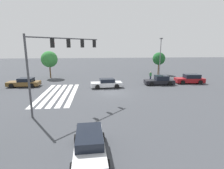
# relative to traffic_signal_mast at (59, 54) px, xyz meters

# --- Properties ---
(ground_plane) EXTENTS (149.51, 149.51, 0.00)m
(ground_plane) POSITION_rel_traffic_signal_mast_xyz_m (-5.73, 5.73, -5.55)
(ground_plane) COLOR #3D3F44
(crosswalk_markings) EXTENTS (11.43, 4.40, 0.01)m
(crosswalk_markings) POSITION_rel_traffic_signal_mast_xyz_m (-5.73, -1.48, -5.55)
(crosswalk_markings) COLOR silver
(crosswalk_markings) RESTS_ON ground_plane
(traffic_signal_mast) EXTENTS (6.06, 6.06, 7.26)m
(traffic_signal_mast) POSITION_rel_traffic_signal_mast_xyz_m (0.00, 0.00, 0.00)
(traffic_signal_mast) COLOR #47474C
(traffic_signal_mast) RESTS_ON ground_plane
(car_0) EXTENTS (2.33, 4.87, 1.39)m
(car_0) POSITION_rel_traffic_signal_mast_xyz_m (-8.85, 5.18, -4.90)
(car_0) COLOR silver
(car_0) RESTS_ON ground_plane
(car_1) EXTENTS (4.71, 2.09, 1.36)m
(car_1) POSITION_rel_traffic_signal_mast_xyz_m (8.21, 3.08, -4.89)
(car_1) COLOR silver
(car_1) RESTS_ON ground_plane
(car_4) EXTENTS (2.26, 4.91, 1.58)m
(car_4) POSITION_rel_traffic_signal_mast_xyz_m (-10.66, 19.71, -4.80)
(car_4) COLOR maroon
(car_4) RESTS_ON ground_plane
(car_5) EXTENTS (2.16, 4.85, 1.52)m
(car_5) POSITION_rel_traffic_signal_mast_xyz_m (-10.15, 14.16, -4.87)
(car_5) COLOR black
(car_5) RESTS_ON ground_plane
(car_6) EXTENTS (2.15, 4.88, 1.38)m
(car_6) POSITION_rel_traffic_signal_mast_xyz_m (-10.75, -7.72, -4.90)
(car_6) COLOR brown
(car_6) RESTS_ON ground_plane
(pedestrian) EXTENTS (0.41, 0.41, 1.61)m
(pedestrian) POSITION_rel_traffic_signal_mast_xyz_m (-14.14, 13.83, -4.66)
(pedestrian) COLOR #232842
(pedestrian) RESTS_ON ground_plane
(street_light_pole_b) EXTENTS (0.80, 0.36, 7.90)m
(street_light_pole_b) POSITION_rel_traffic_signal_mast_xyz_m (-17.72, 16.86, -0.81)
(street_light_pole_b) COLOR slate
(street_light_pole_b) RESTS_ON ground_plane
(tree_corner_a) EXTENTS (2.78, 2.78, 4.96)m
(tree_corner_a) POSITION_rel_traffic_signal_mast_xyz_m (-20.67, 17.70, -2.00)
(tree_corner_a) COLOR brown
(tree_corner_a) RESTS_ON ground_plane
(tree_corner_c) EXTENTS (3.17, 3.17, 5.35)m
(tree_corner_c) POSITION_rel_traffic_signal_mast_xyz_m (-18.28, -5.51, -1.80)
(tree_corner_c) COLOR brown
(tree_corner_c) RESTS_ON ground_plane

